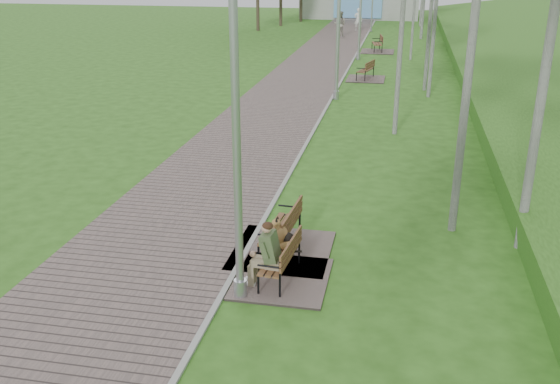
# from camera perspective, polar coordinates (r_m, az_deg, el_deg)

# --- Properties ---
(walkway) EXTENTS (3.50, 67.00, 0.04)m
(walkway) POSITION_cam_1_polar(r_m,az_deg,el_deg) (28.34, 2.08, 10.27)
(walkway) COLOR #635450
(walkway) RESTS_ON ground
(kerb) EXTENTS (0.10, 67.00, 0.05)m
(kerb) POSITION_cam_1_polar(r_m,az_deg,el_deg) (28.11, 5.66, 10.11)
(kerb) COLOR #999993
(kerb) RESTS_ON ground
(bench_main) EXTENTS (1.58, 1.76, 1.38)m
(bench_main) POSITION_cam_1_polar(r_m,az_deg,el_deg) (10.69, -0.32, -6.30)
(bench_main) COLOR #635450
(bench_main) RESTS_ON ground
(bench_second) EXTENTS (1.81, 2.01, 1.11)m
(bench_second) POSITION_cam_1_polar(r_m,az_deg,el_deg) (11.77, 0.03, -4.55)
(bench_second) COLOR #635450
(bench_second) RESTS_ON ground
(bench_third) EXTENTS (1.66, 1.85, 1.02)m
(bench_third) POSITION_cam_1_polar(r_m,az_deg,el_deg) (28.59, 7.79, 10.53)
(bench_third) COLOR #635450
(bench_third) RESTS_ON ground
(bench_far) EXTENTS (1.86, 2.07, 1.14)m
(bench_far) POSITION_cam_1_polar(r_m,az_deg,el_deg) (37.00, 8.86, 12.87)
(bench_far) COLOR #635450
(bench_far) RESTS_ON ground
(lamp_post_near) EXTENTS (0.21, 0.21, 5.54)m
(lamp_post_near) POSITION_cam_1_polar(r_m,az_deg,el_deg) (9.36, -3.98, 4.20)
(lamp_post_near) COLOR #A1A4A9
(lamp_post_near) RESTS_ON ground
(lamp_post_second) EXTENTS (0.22, 0.22, 5.72)m
(lamp_post_second) POSITION_cam_1_polar(r_m,az_deg,el_deg) (24.03, 5.34, 14.67)
(lamp_post_second) COLOR #A1A4A9
(lamp_post_second) RESTS_ON ground
(lamp_post_third) EXTENTS (0.21, 0.21, 5.48)m
(lamp_post_third) POSITION_cam_1_polar(r_m,az_deg,el_deg) (33.74, 7.36, 16.20)
(lamp_post_third) COLOR #A1A4A9
(lamp_post_third) RESTS_ON ground
(lamp_post_far) EXTENTS (0.17, 0.17, 4.44)m
(lamp_post_far) POSITION_cam_1_polar(r_m,az_deg,el_deg) (46.67, 8.45, 16.83)
(lamp_post_far) COLOR #A1A4A9
(lamp_post_far) RESTS_ON ground
(pedestrian_near) EXTENTS (0.62, 0.43, 1.62)m
(pedestrian_near) POSITION_cam_1_polar(r_m,az_deg,el_deg) (46.93, 7.17, 15.37)
(pedestrian_near) COLOR white
(pedestrian_near) RESTS_ON ground
(pedestrian_far) EXTENTS (0.95, 0.81, 1.71)m
(pedestrian_far) POSITION_cam_1_polar(r_m,az_deg,el_deg) (43.23, 5.50, 15.02)
(pedestrian_far) COLOR gray
(pedestrian_far) RESTS_ON ground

